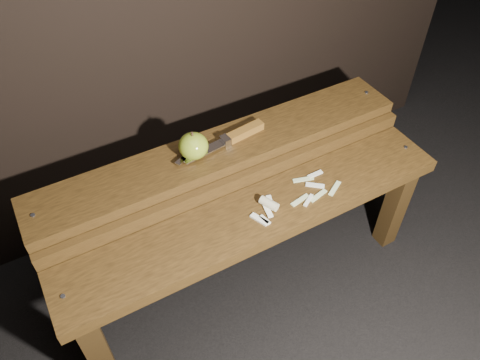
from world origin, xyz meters
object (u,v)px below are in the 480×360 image
bench_rear_tier (224,167)px  apple (193,146)px  knife (235,137)px  bench_front_tier (260,228)px

bench_rear_tier → apple: 0.16m
knife → apple: bearing=-177.5°
bench_rear_tier → knife: 0.11m
apple → bench_rear_tier: bearing=-2.7°
bench_front_tier → knife: knife is taller
knife → bench_rear_tier: bearing=-167.5°
bench_rear_tier → bench_front_tier: bearing=-90.0°
bench_front_tier → knife: size_ratio=3.85×
bench_front_tier → bench_rear_tier: (0.00, 0.23, 0.06)m
apple → knife: 0.14m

